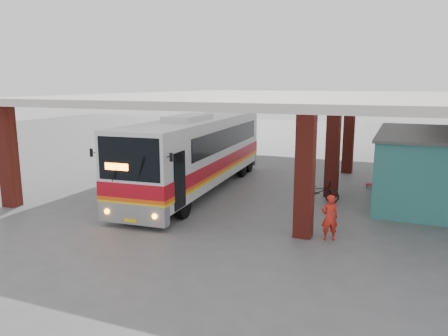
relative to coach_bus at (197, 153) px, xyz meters
The scene contains 8 objects.
ground 4.18m from the coach_bus, 26.67° to the right, with size 90.00×90.00×0.00m, color #515154.
brick_columns 5.81m from the coach_bus, 34.95° to the left, with size 20.10×21.60×4.35m.
canopy_roof 6.69m from the coach_bus, 51.56° to the left, with size 21.00×23.00×0.30m, color beige.
shop_building 11.08m from the coach_bus, 12.13° to the left, with size 5.20×8.20×3.11m.
coach_bus is the anchor object (origin of this frame).
motorcycle 6.14m from the coach_bus, ahead, with size 0.64×1.84×0.97m, color black.
pedestrian 8.68m from the coach_bus, 33.03° to the right, with size 0.58×0.38×1.58m, color red.
red_chair 8.95m from the coach_bus, 24.52° to the left, with size 0.43×0.43×0.71m.
Camera 1 is at (6.00, -17.38, 5.22)m, focal length 35.00 mm.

